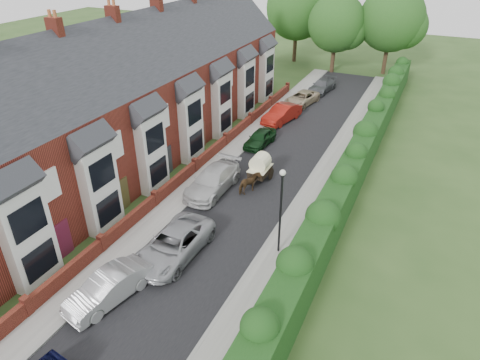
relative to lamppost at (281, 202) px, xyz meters
The scene contains 22 objects.
ground 6.20m from the lamppost, 130.36° to the right, with size 140.00×140.00×0.00m, color #2D4C1E.
road 8.66m from the lamppost, 119.12° to the left, with size 6.00×58.00×0.02m, color black.
pavement_hedge_side 7.71m from the lamppost, 88.36° to the left, with size 2.20×58.00×0.12m, color gray.
pavement_house_side 10.93m from the lamppost, 137.91° to the left, with size 1.70×58.00×0.12m, color gray.
kerb_hedge_side 7.76m from the lamppost, 96.92° to the left, with size 0.18×58.00×0.13m, color gray.
kerb_house_side 10.38m from the lamppost, 134.79° to the left, with size 0.18×58.00×0.13m, color gray.
hedge 7.47m from the lamppost, 74.05° to the left, with size 2.10×58.00×2.85m.
terrace_row 15.52m from the lamppost, 157.25° to the left, with size 9.05×40.50×11.50m.
garden_wall_row 10.98m from the lamppost, 145.56° to the left, with size 0.35×40.35×1.10m.
lamppost is the anchor object (origin of this frame).
tree_far_left 36.66m from the lamppost, 99.53° to the left, with size 7.14×6.80×9.29m.
tree_far_right 38.20m from the lamppost, 90.02° to the left, with size 7.98×7.60×10.31m.
tree_far_back 41.01m from the lamppost, 107.06° to the left, with size 8.40×8.00×10.82m.
car_silver_a 9.33m from the lamppost, 132.31° to the right, with size 1.53×4.39×1.44m, color #ABACB0.
car_silver_b 6.18m from the lamppost, 152.53° to the right, with size 2.50×5.43×1.51m, color #9D9EA4.
car_white 8.03m from the lamppost, 146.14° to the left, with size 2.17×5.35×1.55m, color silver.
car_green 13.95m from the lamppost, 117.00° to the left, with size 1.54×3.84×1.31m, color black.
car_red 19.08m from the lamppost, 109.78° to the left, with size 1.65×4.72×1.55m, color maroon.
car_beige 23.99m from the lamppost, 104.99° to the left, with size 2.13×4.62×1.28m, color tan.
car_grey 28.59m from the lamppost, 100.92° to the left, with size 1.85×4.55×1.32m, color #4E5055.
horse 6.91m from the lamppost, 128.18° to the left, with size 0.76×1.66×1.40m, color #432E18.
horse_cart 8.16m from the lamppost, 120.11° to the left, with size 1.31×2.90×2.09m.
Camera 1 is at (9.27, -13.48, 15.16)m, focal length 32.00 mm.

